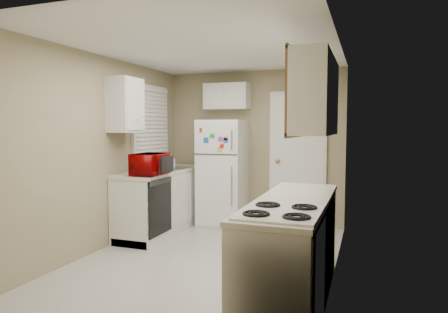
% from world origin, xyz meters
% --- Properties ---
extents(floor, '(3.80, 3.80, 0.00)m').
position_xyz_m(floor, '(0.00, 0.00, 0.00)').
color(floor, beige).
rests_on(floor, ground).
extents(ceiling, '(3.80, 3.80, 0.00)m').
position_xyz_m(ceiling, '(0.00, 0.00, 2.40)').
color(ceiling, white).
rests_on(ceiling, floor).
extents(wall_left, '(3.80, 3.80, 0.00)m').
position_xyz_m(wall_left, '(-1.40, 0.00, 1.20)').
color(wall_left, '#9B8E6C').
rests_on(wall_left, floor).
extents(wall_right, '(3.80, 3.80, 0.00)m').
position_xyz_m(wall_right, '(1.40, 0.00, 1.20)').
color(wall_right, '#9B8E6C').
rests_on(wall_right, floor).
extents(wall_back, '(2.80, 2.80, 0.00)m').
position_xyz_m(wall_back, '(0.00, 1.90, 1.20)').
color(wall_back, '#9B8E6C').
rests_on(wall_back, floor).
extents(wall_front, '(2.80, 2.80, 0.00)m').
position_xyz_m(wall_front, '(0.00, -1.90, 1.20)').
color(wall_front, '#9B8E6C').
rests_on(wall_front, floor).
extents(left_counter, '(0.60, 1.80, 0.90)m').
position_xyz_m(left_counter, '(-1.10, 0.90, 0.45)').
color(left_counter, silver).
rests_on(left_counter, floor).
extents(dishwasher, '(0.03, 0.58, 0.72)m').
position_xyz_m(dishwasher, '(-0.81, 0.30, 0.49)').
color(dishwasher, black).
rests_on(dishwasher, floor).
extents(sink, '(0.54, 0.74, 0.16)m').
position_xyz_m(sink, '(-1.10, 1.05, 0.86)').
color(sink, gray).
rests_on(sink, left_counter).
extents(microwave, '(0.52, 0.31, 0.34)m').
position_xyz_m(microwave, '(-0.94, 0.29, 1.05)').
color(microwave, '#9A0304').
rests_on(microwave, left_counter).
extents(soap_bottle, '(0.10, 0.11, 0.20)m').
position_xyz_m(soap_bottle, '(-1.15, 1.28, 1.00)').
color(soap_bottle, beige).
rests_on(soap_bottle, left_counter).
extents(window_blinds, '(0.10, 0.98, 1.08)m').
position_xyz_m(window_blinds, '(-1.36, 1.05, 1.60)').
color(window_blinds, silver).
rests_on(window_blinds, wall_left).
extents(upper_cabinet_left, '(0.30, 0.45, 0.70)m').
position_xyz_m(upper_cabinet_left, '(-1.25, 0.22, 1.80)').
color(upper_cabinet_left, silver).
rests_on(upper_cabinet_left, wall_left).
extents(refrigerator, '(0.69, 0.67, 1.63)m').
position_xyz_m(refrigerator, '(-0.41, 1.57, 0.81)').
color(refrigerator, white).
rests_on(refrigerator, floor).
extents(cabinet_over_fridge, '(0.70, 0.30, 0.40)m').
position_xyz_m(cabinet_over_fridge, '(-0.40, 1.75, 2.00)').
color(cabinet_over_fridge, silver).
rests_on(cabinet_over_fridge, wall_back).
extents(interior_door, '(0.86, 0.06, 2.08)m').
position_xyz_m(interior_door, '(0.70, 1.86, 1.02)').
color(interior_door, white).
rests_on(interior_door, floor).
extents(right_counter, '(0.60, 2.00, 0.90)m').
position_xyz_m(right_counter, '(1.10, -0.80, 0.45)').
color(right_counter, silver).
rests_on(right_counter, floor).
extents(stove, '(0.57, 0.69, 0.84)m').
position_xyz_m(stove, '(1.12, -1.40, 0.42)').
color(stove, white).
rests_on(stove, floor).
extents(upper_cabinet_right, '(0.30, 1.20, 0.70)m').
position_xyz_m(upper_cabinet_right, '(1.25, -0.50, 1.80)').
color(upper_cabinet_right, silver).
rests_on(upper_cabinet_right, wall_right).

